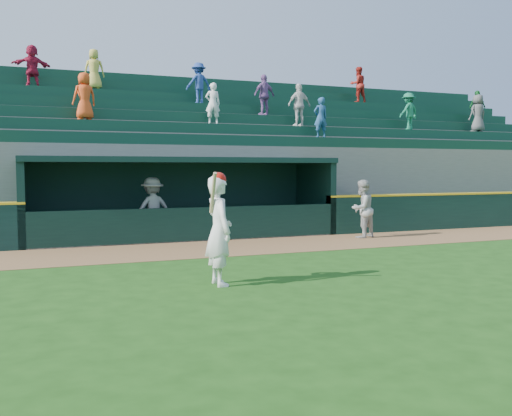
{
  "coord_description": "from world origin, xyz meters",
  "views": [
    {
      "loc": [
        -4.46,
        -9.46,
        2.13
      ],
      "look_at": [
        0.0,
        1.6,
        1.3
      ],
      "focal_mm": 40.0,
      "sensor_mm": 36.0,
      "label": 1
    }
  ],
  "objects": [
    {
      "name": "ground",
      "position": [
        0.0,
        0.0,
        0.0
      ],
      "size": [
        120.0,
        120.0,
        0.0
      ],
      "primitive_type": "plane",
      "color": "#1C4611",
      "rests_on": "ground"
    },
    {
      "name": "warning_track",
      "position": [
        0.0,
        4.9,
        0.01
      ],
      "size": [
        40.0,
        3.0,
        0.01
      ],
      "primitive_type": "cube",
      "color": "brown",
      "rests_on": "ground"
    },
    {
      "name": "field_wall_right",
      "position": [
        12.25,
        6.55,
        0.6
      ],
      "size": [
        15.5,
        0.3,
        1.2
      ],
      "primitive_type": "cube",
      "color": "black",
      "rests_on": "ground"
    },
    {
      "name": "wall_stripe_right",
      "position": [
        12.25,
        6.55,
        1.23
      ],
      "size": [
        15.5,
        0.32,
        0.06
      ],
      "primitive_type": "cube",
      "color": "yellow",
      "rests_on": "field_wall_right"
    },
    {
      "name": "dugout_player_front",
      "position": [
        5.06,
        5.46,
        0.89
      ],
      "size": [
        1.05,
        0.94,
        1.78
      ],
      "primitive_type": "imported",
      "rotation": [
        0.0,
        0.0,
        3.51
      ],
      "color": "#ABABA5",
      "rests_on": "ground"
    },
    {
      "name": "dugout_player_inside",
      "position": [
        -1.01,
        7.33,
        0.93
      ],
      "size": [
        1.32,
        0.92,
        1.87
      ],
      "primitive_type": "imported",
      "rotation": [
        0.0,
        0.0,
        3.34
      ],
      "color": "#959691",
      "rests_on": "ground"
    },
    {
      "name": "dugout",
      "position": [
        0.0,
        8.0,
        1.36
      ],
      "size": [
        9.4,
        2.8,
        2.46
      ],
      "color": "slate",
      "rests_on": "ground"
    },
    {
      "name": "stands",
      "position": [
        0.03,
        12.56,
        2.4
      ],
      "size": [
        34.5,
        6.25,
        7.44
      ],
      "color": "slate",
      "rests_on": "ground"
    },
    {
      "name": "batter_at_plate",
      "position": [
        -1.23,
        0.36,
        1.03
      ],
      "size": [
        0.51,
        0.86,
        2.08
      ],
      "color": "white",
      "rests_on": "ground"
    }
  ]
}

